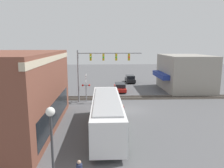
# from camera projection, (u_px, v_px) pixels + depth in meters

# --- Properties ---
(ground_plane) EXTENTS (120.00, 120.00, 0.00)m
(ground_plane) POSITION_uv_depth(u_px,v_px,m) (129.00, 110.00, 26.56)
(ground_plane) COLOR #565659
(shop_building) EXTENTS (10.17, 8.50, 6.02)m
(shop_building) POSITION_uv_depth(u_px,v_px,m) (185.00, 73.00, 37.82)
(shop_building) COLOR gray
(shop_building) RESTS_ON ground
(city_bus) EXTENTS (11.68, 2.59, 3.10)m
(city_bus) POSITION_uv_depth(u_px,v_px,m) (107.00, 113.00, 19.74)
(city_bus) COLOR white
(city_bus) RESTS_ON ground
(traffic_signal_gantry) EXTENTS (0.42, 8.72, 7.08)m
(traffic_signal_gantry) POSITION_uv_depth(u_px,v_px,m) (99.00, 63.00, 29.48)
(traffic_signal_gantry) COLOR gray
(traffic_signal_gantry) RESTS_ON ground
(crossing_signal) EXTENTS (1.41, 1.18, 3.81)m
(crossing_signal) POSITION_uv_depth(u_px,v_px,m) (86.00, 85.00, 29.99)
(crossing_signal) COLOR gray
(crossing_signal) RESTS_ON ground
(streetlamp) EXTENTS (0.44, 0.44, 5.01)m
(streetlamp) POSITION_uv_depth(u_px,v_px,m) (52.00, 148.00, 10.44)
(streetlamp) COLOR #38383A
(streetlamp) RESTS_ON ground
(rail_track_near) EXTENTS (2.60, 60.00, 0.15)m
(rail_track_near) POSITION_uv_depth(u_px,v_px,m) (124.00, 98.00, 32.45)
(rail_track_near) COLOR #332D28
(rail_track_near) RESTS_ON ground
(parked_car_red) EXTENTS (4.68, 1.82, 1.41)m
(parked_car_red) POSITION_uv_depth(u_px,v_px,m) (120.00, 88.00, 36.76)
(parked_car_red) COLOR #B21E19
(parked_car_red) RESTS_ON ground
(parked_car_black) EXTENTS (4.40, 1.82, 1.54)m
(parked_car_black) POSITION_uv_depth(u_px,v_px,m) (130.00, 79.00, 45.18)
(parked_car_black) COLOR black
(parked_car_black) RESTS_ON ground
(pedestrian_near_bus) EXTENTS (0.34, 0.34, 1.66)m
(pedestrian_near_bus) POSITION_uv_depth(u_px,v_px,m) (122.00, 112.00, 23.00)
(pedestrian_near_bus) COLOR #473828
(pedestrian_near_bus) RESTS_ON ground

